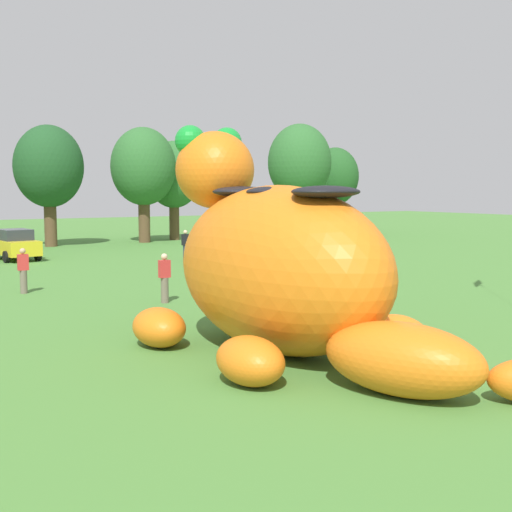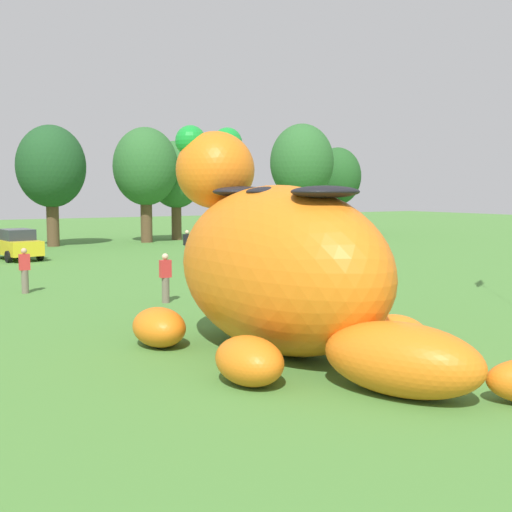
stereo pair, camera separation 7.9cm
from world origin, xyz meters
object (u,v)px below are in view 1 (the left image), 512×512
giant_inflatable_creature (279,266)px  car_yellow (14,245)px  spectator_mid_field (23,271)px  spectator_near_inflatable (185,246)px  spectator_by_cars (165,278)px

giant_inflatable_creature → car_yellow: (-1.29, 24.90, -1.19)m
giant_inflatable_creature → spectator_mid_field: (-3.38, 12.28, -1.20)m
giant_inflatable_creature → spectator_mid_field: 12.80m
giant_inflatable_creature → spectator_near_inflatable: bearing=71.2°
spectator_mid_field → spectator_near_inflatable: bearing=35.2°
spectator_near_inflatable → spectator_mid_field: bearing=-144.8°
giant_inflatable_creature → car_yellow: bearing=93.0°
spectator_near_inflatable → spectator_mid_field: (-9.95, -7.02, 0.00)m
car_yellow → spectator_mid_field: 12.79m
giant_inflatable_creature → spectator_by_cars: (0.33, 7.63, -1.20)m
car_yellow → spectator_mid_field: bearing=-99.4°
giant_inflatable_creature → spectator_by_cars: size_ratio=6.32×
car_yellow → spectator_by_cars: 17.34m
spectator_mid_field → spectator_by_cars: 5.95m
spectator_mid_field → spectator_by_cars: (3.71, -4.65, 0.00)m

